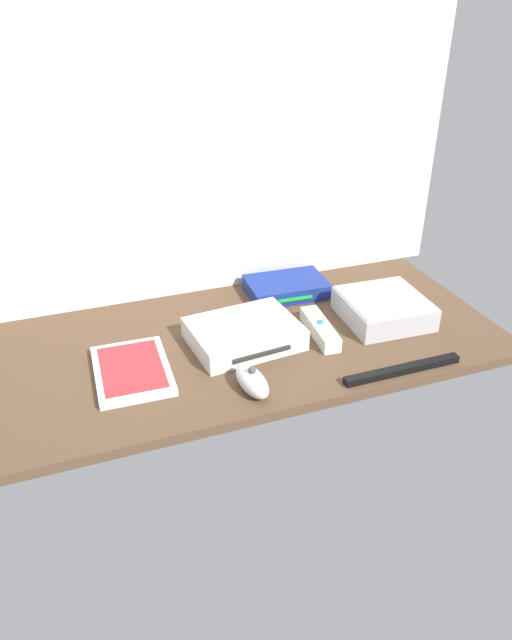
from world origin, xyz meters
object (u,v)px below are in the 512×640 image
at_px(mini_computer, 384,308).
at_px(sensor_bar, 403,369).
at_px(network_router, 286,287).
at_px(remote_wand, 320,329).
at_px(game_case, 132,370).
at_px(game_console, 244,334).
at_px(remote_nunchuk, 252,381).

distance_m(mini_computer, sensor_bar, 0.20).
relative_size(network_router, remote_wand, 1.23).
height_order(game_case, network_router, network_router).
bearing_deg(mini_computer, game_console, 178.30).
height_order(remote_nunchuk, sensor_bar, remote_nunchuk).
height_order(game_case, remote_wand, remote_wand).
relative_size(mini_computer, network_router, 0.95).
bearing_deg(remote_nunchuk, game_case, 140.46).
height_order(mini_computer, network_router, mini_computer).
bearing_deg(sensor_bar, mini_computer, 69.98).
bearing_deg(network_router, game_console, -130.76).
height_order(game_case, sensor_bar, game_case).
relative_size(game_case, remote_nunchuk, 1.86).
distance_m(game_console, remote_nunchuk, 0.16).
distance_m(network_router, remote_nunchuk, 0.38).
xyz_separation_m(mini_computer, remote_nunchuk, (-0.35, -0.14, -0.01)).
xyz_separation_m(game_case, network_router, (0.39, 0.20, 0.01)).
xyz_separation_m(mini_computer, game_case, (-0.54, -0.02, -0.02)).
relative_size(game_console, remote_nunchuk, 2.15).
bearing_deg(sensor_bar, network_router, 102.46).
height_order(game_console, remote_nunchuk, remote_nunchuk).
relative_size(game_case, remote_wand, 1.29).
relative_size(game_case, network_router, 1.05).
bearing_deg(remote_nunchuk, network_router, 51.78).
bearing_deg(network_router, game_case, -150.24).
distance_m(mini_computer, network_router, 0.24).
distance_m(game_case, remote_nunchuk, 0.23).
height_order(mini_computer, game_case, mini_computer).
bearing_deg(sensor_bar, game_case, 160.41).
xyz_separation_m(mini_computer, network_router, (-0.15, 0.18, -0.01)).
relative_size(game_console, remote_wand, 1.49).
height_order(game_case, remote_nunchuk, remote_nunchuk).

